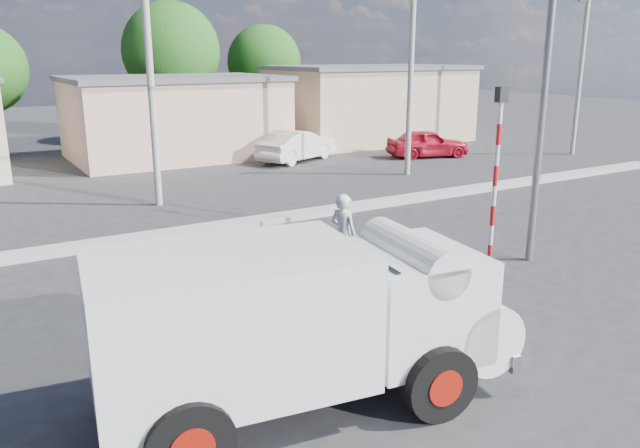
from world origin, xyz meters
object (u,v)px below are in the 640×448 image
cyclist (343,247)px  car_cream (297,146)px  bicycle (343,266)px  car_red (428,143)px  streetlight (542,60)px  truck (309,318)px  traffic_pole (497,162)px

cyclist → car_cream: cyclist is taller
bicycle → car_red: (13.73, 13.18, 0.21)m
bicycle → streetlight: streetlight is taller
truck → cyclist: truck is taller
truck → streetlight: streetlight is taller
traffic_pole → car_cream: bearing=78.0°
car_cream → car_red: car_cream is taller
cyclist → car_red: cyclist is taller
truck → cyclist: (3.12, 3.85, -0.47)m
cyclist → traffic_pole: traffic_pole is taller
cyclist → traffic_pole: size_ratio=0.43×
bicycle → car_red: bearing=-65.1°
cyclist → streetlight: size_ratio=0.21×
bicycle → car_cream: (7.43, 15.54, 0.26)m
traffic_pole → streetlight: size_ratio=0.48×
truck → cyclist: size_ratio=3.43×
car_red → truck: bearing=152.8°
car_cream → streetlight: streetlight is taller
streetlight → car_cream: bearing=81.4°
car_cream → traffic_pole: traffic_pole is taller
bicycle → car_red: 19.03m
truck → cyclist: 4.98m
truck → traffic_pole: size_ratio=1.46×
car_cream → car_red: bearing=-134.1°
bicycle → streetlight: 6.73m
car_red → streetlight: size_ratio=0.46×
truck → bicycle: bearing=59.0°
cyclist → car_cream: (7.43, 15.54, -0.17)m
truck → streetlight: (8.08, 2.99, 3.56)m
car_red → streetlight: (-8.77, -14.05, 4.26)m
truck → car_red: (16.85, 17.03, -0.69)m
bicycle → car_red: car_red is taller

